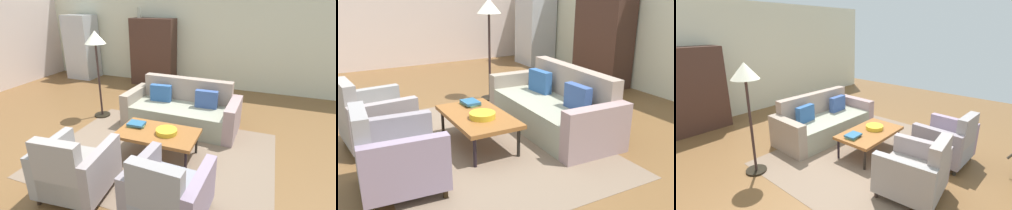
% 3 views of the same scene
% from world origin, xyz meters
% --- Properties ---
extents(ground_plane, '(11.25, 11.25, 0.00)m').
position_xyz_m(ground_plane, '(0.00, 0.00, 0.00)').
color(ground_plane, brown).
extents(wall_back, '(9.37, 0.12, 2.80)m').
position_xyz_m(wall_back, '(0.00, 3.66, 1.40)').
color(wall_back, beige).
rests_on(wall_back, ground).
extents(wall_left, '(0.12, 7.32, 2.80)m').
position_xyz_m(wall_left, '(-4.69, 0.00, 1.40)').
color(wall_left, beige).
rests_on(wall_left, ground).
extents(area_rug, '(3.40, 2.60, 0.01)m').
position_xyz_m(area_rug, '(0.43, -0.08, 0.00)').
color(area_rug, '#7D6754').
rests_on(area_rug, ground).
extents(couch, '(2.12, 0.96, 0.86)m').
position_xyz_m(couch, '(0.43, 1.06, 0.29)').
color(couch, gray).
rests_on(couch, ground).
extents(coffee_table, '(1.20, 0.70, 0.41)m').
position_xyz_m(coffee_table, '(0.43, -0.13, 0.37)').
color(coffee_table, black).
rests_on(coffee_table, ground).
extents(armchair_left, '(0.88, 0.88, 0.88)m').
position_xyz_m(armchair_left, '(-0.17, -1.30, 0.34)').
color(armchair_left, '#342721').
rests_on(armchair_left, ground).
extents(armchair_right, '(0.85, 0.85, 0.88)m').
position_xyz_m(armchair_right, '(1.02, -1.30, 0.34)').
color(armchair_right, '#2D2A18').
rests_on(armchair_right, ground).
extents(fruit_bowl, '(0.32, 0.32, 0.07)m').
position_xyz_m(fruit_bowl, '(0.57, -0.13, 0.44)').
color(fruit_bowl, gold).
rests_on(fruit_bowl, coffee_table).
extents(book_stack, '(0.30, 0.23, 0.06)m').
position_xyz_m(book_stack, '(0.04, -0.06, 0.44)').
color(book_stack, '#53784F').
rests_on(book_stack, coffee_table).
extents(cabinet, '(1.20, 0.51, 1.80)m').
position_xyz_m(cabinet, '(-1.16, 3.31, 0.90)').
color(cabinet, '#412920').
rests_on(cabinet, ground).
extents(refrigerator, '(0.80, 0.73, 1.85)m').
position_xyz_m(refrigerator, '(-3.47, 3.21, 0.93)').
color(refrigerator, '#B7BABF').
rests_on(refrigerator, ground).
extents(floor_lamp, '(0.40, 0.40, 1.72)m').
position_xyz_m(floor_lamp, '(-1.26, 0.86, 1.44)').
color(floor_lamp, black).
rests_on(floor_lamp, ground).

